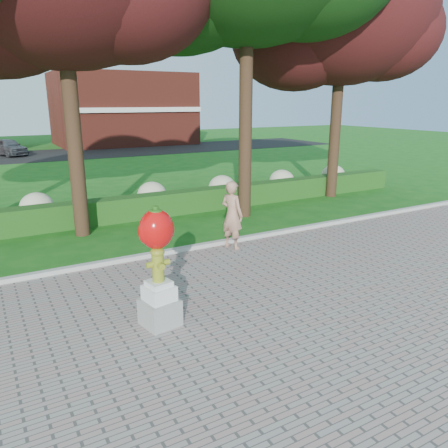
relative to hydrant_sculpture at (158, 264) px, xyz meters
name	(u,v)px	position (x,y,z in m)	size (l,w,h in m)	color
ground	(242,293)	(2.02, 0.45, -1.20)	(100.00, 100.00, 0.00)	#155615
walkway	(399,402)	(2.02, -3.55, -1.18)	(40.00, 14.00, 0.04)	gray
curb	(183,250)	(2.02, 3.45, -1.13)	(40.00, 0.18, 0.15)	#ADADA5
lawn_hedge	(135,208)	(2.02, 7.45, -0.80)	(24.00, 0.70, 0.80)	#204A15
hydrangea_row	(141,196)	(2.59, 8.45, -0.65)	(20.10, 1.10, 0.99)	beige
street	(45,155)	(2.02, 28.45, -1.19)	(50.00, 8.00, 0.02)	black
building_right	(123,109)	(10.02, 34.45, 2.00)	(12.00, 8.00, 6.40)	maroon
tree_far_right	(339,19)	(10.42, 7.03, 5.76)	(7.88, 6.72, 10.21)	black
hydrant_sculpture	(158,264)	(0.00, 0.00, 0.00)	(0.69, 0.69, 2.20)	gray
woman	(232,215)	(3.30, 3.05, -0.23)	(0.68, 0.45, 1.86)	#AB7962
parked_car	(8,147)	(-0.38, 29.47, -0.55)	(1.50, 3.73, 1.27)	#42454A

